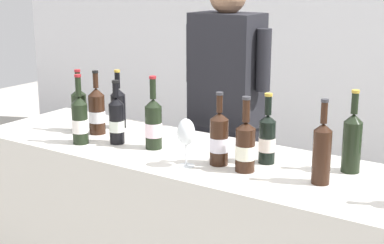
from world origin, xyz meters
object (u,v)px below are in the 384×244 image
at_px(wine_bottle_8, 97,111).
at_px(wine_bottle_9, 117,120).
at_px(wine_bottle_7, 219,139).
at_px(wine_bottle_0, 267,138).
at_px(wine_bottle_6, 352,141).
at_px(wine_bottle_2, 322,152).
at_px(wine_bottle_3, 80,120).
at_px(wine_glass, 186,134).
at_px(wine_bottle_11, 153,123).
at_px(wine_bottle_5, 79,110).
at_px(wine_bottle_4, 245,146).
at_px(person_server, 226,135).
at_px(wine_bottle_1, 118,106).

xyz_separation_m(wine_bottle_8, wine_bottle_9, (0.20, -0.08, -0.00)).
distance_m(wine_bottle_7, wine_bottle_9, 0.59).
distance_m(wine_bottle_0, wine_bottle_6, 0.36).
distance_m(wine_bottle_2, wine_bottle_6, 0.21).
height_order(wine_bottle_3, wine_glass, wine_bottle_3).
bearing_deg(wine_bottle_2, wine_bottle_11, 179.43).
relative_size(wine_bottle_2, wine_bottle_9, 1.10).
distance_m(wine_bottle_0, wine_bottle_5, 1.07).
height_order(wine_bottle_2, wine_bottle_5, wine_bottle_2).
bearing_deg(wine_bottle_4, wine_bottle_7, 174.30).
xyz_separation_m(wine_bottle_4, wine_bottle_11, (-0.52, 0.05, 0.01)).
bearing_deg(wine_bottle_2, wine_bottle_7, -177.10).
bearing_deg(wine_bottle_11, wine_bottle_3, -159.15).
height_order(wine_bottle_8, person_server, person_server).
xyz_separation_m(wine_bottle_3, person_server, (0.36, 0.80, -0.21)).
height_order(wine_bottle_6, wine_bottle_9, wine_bottle_6).
height_order(wine_bottle_5, wine_bottle_11, wine_bottle_11).
bearing_deg(wine_bottle_11, wine_bottle_1, 153.05).
distance_m(wine_bottle_4, person_server, 0.90).
relative_size(wine_bottle_4, wine_bottle_5, 0.98).
distance_m(wine_bottle_11, person_server, 0.70).
relative_size(wine_bottle_3, wine_bottle_5, 1.04).
bearing_deg(person_server, wine_bottle_5, -129.71).
height_order(wine_bottle_5, wine_bottle_6, wine_bottle_6).
xyz_separation_m(wine_bottle_0, wine_bottle_5, (-1.06, -0.07, 0.00)).
distance_m(wine_bottle_4, wine_bottle_7, 0.14).
distance_m(wine_bottle_4, wine_bottle_11, 0.52).
relative_size(wine_bottle_8, person_server, 0.19).
relative_size(wine_bottle_9, wine_glass, 1.47).
bearing_deg(wine_bottle_9, wine_glass, -11.85).
bearing_deg(wine_bottle_0, wine_glass, -138.66).
bearing_deg(wine_bottle_3, wine_bottle_5, 135.06).
relative_size(wine_bottle_5, wine_glass, 1.54).
bearing_deg(wine_bottle_6, wine_bottle_5, -173.31).
relative_size(wine_bottle_1, wine_bottle_8, 0.95).
bearing_deg(wine_bottle_7, wine_bottle_2, 2.90).
distance_m(wine_bottle_1, wine_bottle_6, 1.29).
relative_size(wine_bottle_11, wine_glass, 1.64).
xyz_separation_m(wine_bottle_4, wine_bottle_7, (-0.14, 0.01, 0.01)).
xyz_separation_m(wine_bottle_0, wine_bottle_7, (-0.17, -0.14, 0.00)).
distance_m(wine_bottle_1, wine_bottle_7, 0.81).
xyz_separation_m(wine_bottle_2, person_server, (-0.83, 0.67, -0.22)).
distance_m(wine_bottle_2, wine_bottle_9, 1.05).
distance_m(wine_bottle_4, wine_bottle_8, 0.93).
distance_m(wine_bottle_5, wine_bottle_11, 0.52).
bearing_deg(wine_bottle_6, wine_bottle_9, -168.28).
relative_size(wine_bottle_2, wine_bottle_8, 1.04).
distance_m(wine_bottle_1, wine_bottle_11, 0.44).
relative_size(wine_bottle_2, wine_bottle_6, 0.98).
height_order(wine_bottle_0, wine_bottle_5, wine_bottle_5).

